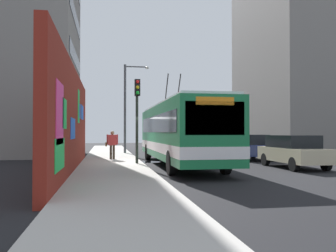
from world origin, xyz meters
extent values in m
plane|color=black|center=(0.00, 0.00, 0.00)|extent=(80.00, 80.00, 0.00)
cube|color=#ADA8A0|center=(0.00, 1.60, 0.07)|extent=(48.00, 3.20, 0.15)
cube|color=maroon|center=(-3.42, 3.35, 2.21)|extent=(15.16, 0.30, 4.42)
cube|color=green|center=(-8.78, 3.19, 1.10)|extent=(2.08, 0.02, 0.90)
cube|color=blue|center=(-1.00, 3.19, 2.79)|extent=(0.93, 0.02, 0.72)
cube|color=#F2338C|center=(-8.84, 3.19, 2.26)|extent=(1.60, 0.02, 1.74)
cube|color=blue|center=(-4.71, 3.19, 1.87)|extent=(1.84, 0.02, 0.82)
cube|color=green|center=(-7.70, 3.19, 2.30)|extent=(1.13, 0.02, 0.94)
cube|color=green|center=(-1.71, 3.19, 2.96)|extent=(0.90, 0.02, 1.58)
cube|color=blue|center=(0.96, 3.19, 2.81)|extent=(1.80, 0.02, 0.76)
cube|color=gray|center=(10.01, 9.20, 8.34)|extent=(11.29, 9.75, 16.67)
cube|color=black|center=(10.01, 4.30, 4.40)|extent=(9.60, 0.04, 1.10)
cube|color=black|center=(10.01, 4.30, 7.60)|extent=(9.60, 0.04, 1.10)
cube|color=black|center=(10.01, 4.30, 10.80)|extent=(9.60, 0.04, 1.10)
cube|color=gray|center=(12.95, -17.00, 10.52)|extent=(12.92, 9.62, 21.04)
cube|color=#19723F|center=(-1.12, -1.80, 1.75)|extent=(12.42, 2.50, 2.61)
cube|color=silver|center=(-1.12, -1.80, 3.12)|extent=(11.93, 2.30, 0.12)
cube|color=white|center=(-1.12, -1.80, 1.00)|extent=(12.44, 2.52, 0.44)
cube|color=black|center=(-7.32, -1.80, 2.21)|extent=(0.04, 2.13, 1.17)
cube|color=black|center=(-1.12, -1.80, 2.15)|extent=(11.43, 2.53, 0.83)
cube|color=orange|center=(-7.31, -1.80, 2.81)|extent=(0.06, 1.38, 0.28)
cylinder|color=black|center=(0.74, -2.15, 3.96)|extent=(1.43, 0.06, 2.00)
cylinder|color=black|center=(0.74, -1.45, 3.96)|extent=(1.43, 0.06, 2.00)
cylinder|color=black|center=(-5.10, -2.93, 0.50)|extent=(1.00, 0.28, 1.00)
cylinder|color=black|center=(-5.10, -0.67, 0.50)|extent=(1.00, 0.28, 1.00)
cylinder|color=black|center=(2.85, -2.93, 0.50)|extent=(1.00, 0.28, 1.00)
cylinder|color=black|center=(2.85, -0.67, 0.50)|extent=(1.00, 0.28, 1.00)
cube|color=#C6B793|center=(-3.25, -7.00, 0.65)|extent=(4.34, 1.75, 0.66)
cube|color=black|center=(-3.16, -7.00, 1.28)|extent=(2.60, 1.57, 0.60)
cylinder|color=black|center=(-4.68, -7.77, 0.32)|extent=(0.64, 0.22, 0.64)
cylinder|color=black|center=(-4.68, -6.23, 0.32)|extent=(0.64, 0.22, 0.64)
cylinder|color=black|center=(-1.81, -7.77, 0.32)|extent=(0.64, 0.22, 0.64)
cylinder|color=black|center=(-1.81, -6.23, 0.32)|extent=(0.64, 0.22, 0.64)
cube|color=navy|center=(2.11, -7.00, 0.65)|extent=(4.10, 1.87, 0.66)
cube|color=black|center=(2.19, -7.00, 1.28)|extent=(2.46, 1.68, 0.60)
cylinder|color=black|center=(0.75, -7.83, 0.32)|extent=(0.64, 0.22, 0.64)
cylinder|color=black|center=(0.75, -6.17, 0.32)|extent=(0.64, 0.22, 0.64)
cylinder|color=black|center=(3.46, -7.83, 0.32)|extent=(0.64, 0.22, 0.64)
cylinder|color=black|center=(3.46, -6.17, 0.32)|extent=(0.64, 0.22, 0.64)
cube|color=black|center=(8.00, -7.00, 0.65)|extent=(4.79, 1.83, 0.66)
cube|color=black|center=(8.09, -7.00, 1.28)|extent=(2.87, 1.65, 0.60)
cylinder|color=black|center=(6.42, -7.82, 0.32)|extent=(0.64, 0.22, 0.64)
cylinder|color=black|center=(6.42, -6.18, 0.32)|extent=(0.64, 0.22, 0.64)
cylinder|color=black|center=(9.58, -7.82, 0.32)|extent=(0.64, 0.22, 0.64)
cylinder|color=black|center=(9.58, -6.18, 0.32)|extent=(0.64, 0.22, 0.64)
cube|color=#38383D|center=(14.26, -7.00, 0.65)|extent=(4.19, 1.77, 0.66)
cube|color=black|center=(14.34, -7.00, 1.28)|extent=(2.51, 1.59, 0.60)
cylinder|color=black|center=(12.88, -7.78, 0.32)|extent=(0.64, 0.22, 0.64)
cylinder|color=black|center=(12.88, -6.22, 0.32)|extent=(0.64, 0.22, 0.64)
cylinder|color=black|center=(15.64, -7.78, 0.32)|extent=(0.64, 0.22, 0.64)
cylinder|color=black|center=(15.64, -6.22, 0.32)|extent=(0.64, 0.22, 0.64)
cylinder|color=#3F3326|center=(2.06, 1.45, 0.56)|extent=(0.14, 0.14, 0.82)
cylinder|color=#3F3326|center=(2.06, 1.61, 0.56)|extent=(0.14, 0.14, 0.82)
cube|color=#BF3333|center=(2.06, 1.53, 1.28)|extent=(0.22, 0.48, 0.61)
cylinder|color=#BF3333|center=(2.06, 1.24, 1.31)|extent=(0.09, 0.09, 0.58)
cylinder|color=#BF3333|center=(2.06, 1.82, 1.31)|extent=(0.09, 0.09, 0.58)
sphere|color=#936B4C|center=(2.06, 1.53, 1.69)|extent=(0.22, 0.22, 0.22)
cube|color=#593319|center=(2.06, 1.89, 1.02)|extent=(0.14, 0.10, 0.24)
cylinder|color=#2D382D|center=(-0.98, 0.35, 2.29)|extent=(0.14, 0.14, 4.28)
cube|color=black|center=(-1.20, 0.35, 3.98)|extent=(0.20, 0.28, 0.84)
sphere|color=red|center=(-1.31, 0.35, 4.26)|extent=(0.18, 0.18, 0.18)
sphere|color=yellow|center=(-1.31, 0.35, 3.98)|extent=(0.18, 0.18, 0.18)
sphere|color=green|center=(-1.31, 0.35, 3.70)|extent=(0.18, 0.18, 0.18)
cylinder|color=#4C4C51|center=(8.49, 0.45, 3.56)|extent=(0.18, 0.18, 6.81)
cylinder|color=#4C4C51|center=(8.49, -0.41, 6.81)|extent=(0.10, 1.71, 0.10)
ellipsoid|color=silver|center=(8.49, -1.26, 6.76)|extent=(0.44, 0.28, 0.20)
cylinder|color=black|center=(1.51, -0.60, 0.00)|extent=(1.30, 1.30, 0.00)
camera|label=1|loc=(-19.22, 1.93, 1.72)|focal=38.35mm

